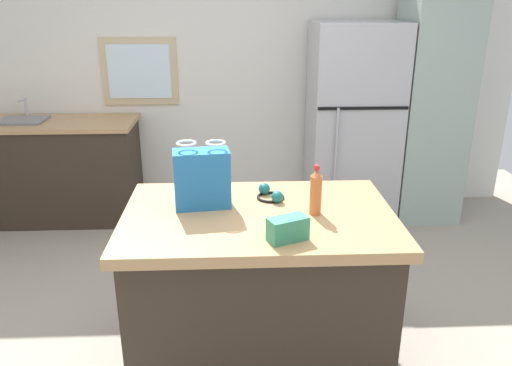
% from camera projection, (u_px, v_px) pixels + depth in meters
% --- Properties ---
extents(back_wall, '(5.48, 0.13, 2.53)m').
position_uv_depth(back_wall, '(222.00, 73.00, 4.68)').
color(back_wall, silver).
rests_on(back_wall, ground).
extents(kitchen_island, '(1.37, 0.91, 0.91)m').
position_uv_depth(kitchen_island, '(259.00, 289.00, 2.72)').
color(kitchen_island, '#33281E').
rests_on(kitchen_island, ground).
extents(refrigerator, '(0.76, 0.68, 1.74)m').
position_uv_depth(refrigerator, '(353.00, 124.00, 4.50)').
color(refrigerator, '#B7B7BC').
rests_on(refrigerator, ground).
extents(tall_cabinet, '(0.56, 0.61, 2.10)m').
position_uv_depth(tall_cabinet, '(430.00, 103.00, 4.46)').
color(tall_cabinet, '#9EB2A8').
rests_on(tall_cabinet, ground).
extents(sink_counter, '(1.50, 0.61, 1.10)m').
position_uv_depth(sink_counter, '(54.00, 170.00, 4.55)').
color(sink_counter, '#33281E').
rests_on(sink_counter, ground).
extents(shopping_bag, '(0.30, 0.18, 0.35)m').
position_uv_depth(shopping_bag, '(202.00, 178.00, 2.60)').
color(shopping_bag, '#236BAD').
rests_on(shopping_bag, kitchen_island).
extents(small_box, '(0.20, 0.15, 0.11)m').
position_uv_depth(small_box, '(288.00, 229.00, 2.26)').
color(small_box, '#388E66').
rests_on(small_box, kitchen_island).
extents(bottle, '(0.06, 0.06, 0.26)m').
position_uv_depth(bottle, '(316.00, 192.00, 2.51)').
color(bottle, '#C66633').
rests_on(bottle, kitchen_island).
extents(ear_defenders, '(0.20, 0.20, 0.06)m').
position_uv_depth(ear_defenders, '(271.00, 194.00, 2.74)').
color(ear_defenders, black).
rests_on(ear_defenders, kitchen_island).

